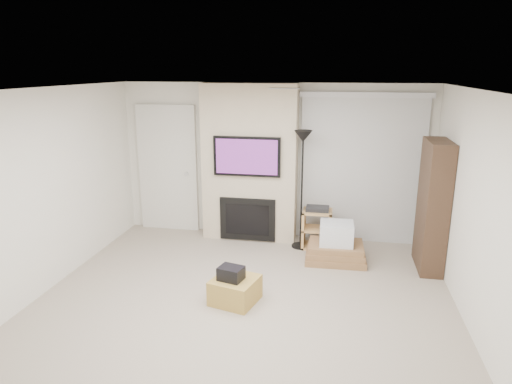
% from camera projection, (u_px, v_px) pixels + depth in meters
% --- Properties ---
extents(floor, '(5.00, 5.50, 0.00)m').
position_uv_depth(floor, '(237.00, 318.00, 5.13)').
color(floor, '#A59785').
rests_on(floor, ground).
extents(ceiling, '(5.00, 5.50, 0.00)m').
position_uv_depth(ceiling, '(234.00, 91.00, 4.47)').
color(ceiling, white).
rests_on(ceiling, wall_back).
extents(wall_back, '(5.00, 0.00, 2.50)m').
position_uv_depth(wall_back, '(273.00, 161.00, 7.41)').
color(wall_back, white).
rests_on(wall_back, ground).
extents(wall_left, '(0.00, 5.50, 2.50)m').
position_uv_depth(wall_left, '(24.00, 200.00, 5.24)').
color(wall_left, white).
rests_on(wall_left, ground).
extents(wall_right, '(0.00, 5.50, 2.50)m').
position_uv_depth(wall_right, '(490.00, 227.00, 4.36)').
color(wall_right, white).
rests_on(wall_right, ground).
extents(hvac_vent, '(0.35, 0.18, 0.01)m').
position_uv_depth(hvac_vent, '(284.00, 88.00, 5.16)').
color(hvac_vent, silver).
rests_on(hvac_vent, ceiling).
extents(ottoman, '(0.61, 0.61, 0.30)m').
position_uv_depth(ottoman, '(235.00, 290.00, 5.46)').
color(ottoman, '#B08B3E').
rests_on(ottoman, floor).
extents(black_bag, '(0.33, 0.28, 0.16)m').
position_uv_depth(black_bag, '(231.00, 273.00, 5.38)').
color(black_bag, black).
rests_on(black_bag, ottoman).
extents(fireplace_wall, '(1.50, 0.47, 2.50)m').
position_uv_depth(fireplace_wall, '(250.00, 164.00, 7.28)').
color(fireplace_wall, beige).
rests_on(fireplace_wall, floor).
extents(entry_door, '(1.02, 0.11, 2.14)m').
position_uv_depth(entry_door, '(168.00, 169.00, 7.74)').
color(entry_door, silver).
rests_on(entry_door, floor).
extents(vertical_blinds, '(1.98, 0.10, 2.37)m').
position_uv_depth(vertical_blinds, '(362.00, 164.00, 7.11)').
color(vertical_blinds, silver).
rests_on(vertical_blinds, floor).
extents(floor_lamp, '(0.27, 0.27, 1.83)m').
position_uv_depth(floor_lamp, '(303.00, 157.00, 6.79)').
color(floor_lamp, black).
rests_on(floor_lamp, floor).
extents(av_stand, '(0.45, 0.38, 0.66)m').
position_uv_depth(av_stand, '(317.00, 226.00, 7.08)').
color(av_stand, tan).
rests_on(av_stand, floor).
extents(box_stack, '(0.88, 0.67, 0.58)m').
position_uv_depth(box_stack, '(336.00, 246.00, 6.62)').
color(box_stack, olive).
rests_on(box_stack, floor).
extents(bookshelf, '(0.30, 0.80, 1.80)m').
position_uv_depth(bookshelf, '(433.00, 206.00, 6.21)').
color(bookshelf, '#352418').
rests_on(bookshelf, floor).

